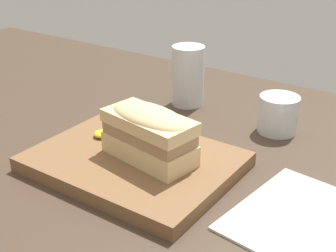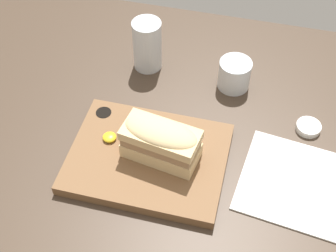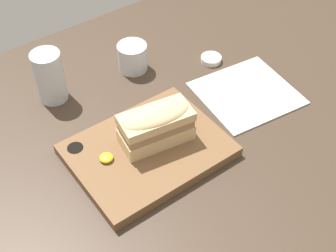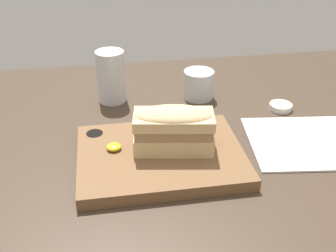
# 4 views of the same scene
# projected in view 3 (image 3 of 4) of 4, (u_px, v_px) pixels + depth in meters

# --- Properties ---
(dining_table) EXTENTS (1.88, 0.99, 0.02)m
(dining_table) POSITION_uv_depth(u_px,v_px,m) (150.00, 154.00, 0.96)
(dining_table) COLOR #423326
(dining_table) RESTS_ON ground
(serving_board) EXTENTS (0.30, 0.23, 0.02)m
(serving_board) POSITION_uv_depth(u_px,v_px,m) (148.00, 150.00, 0.94)
(serving_board) COLOR brown
(serving_board) RESTS_ON dining_table
(sandwich) EXTENTS (0.15, 0.09, 0.08)m
(sandwich) POSITION_uv_depth(u_px,v_px,m) (155.00, 123.00, 0.91)
(sandwich) COLOR #DBBC84
(sandwich) RESTS_ON serving_board
(mustard_dollop) EXTENTS (0.03, 0.03, 0.01)m
(mustard_dollop) POSITION_uv_depth(u_px,v_px,m) (106.00, 158.00, 0.90)
(mustard_dollop) COLOR gold
(mustard_dollop) RESTS_ON serving_board
(water_glass) EXTENTS (0.07, 0.07, 0.12)m
(water_glass) POSITION_uv_depth(u_px,v_px,m) (50.00, 79.00, 1.03)
(water_glass) COLOR silver
(water_glass) RESTS_ON dining_table
(wine_glass) EXTENTS (0.07, 0.07, 0.07)m
(wine_glass) POSITION_uv_depth(u_px,v_px,m) (133.00, 58.00, 1.12)
(wine_glass) COLOR silver
(wine_glass) RESTS_ON dining_table
(napkin) EXTENTS (0.23, 0.22, 0.00)m
(napkin) POSITION_uv_depth(u_px,v_px,m) (247.00, 93.00, 1.07)
(napkin) COLOR white
(napkin) RESTS_ON dining_table
(condiment_dish) EXTENTS (0.05, 0.05, 0.01)m
(condiment_dish) POSITION_uv_depth(u_px,v_px,m) (211.00, 59.00, 1.15)
(condiment_dish) COLOR white
(condiment_dish) RESTS_ON dining_table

